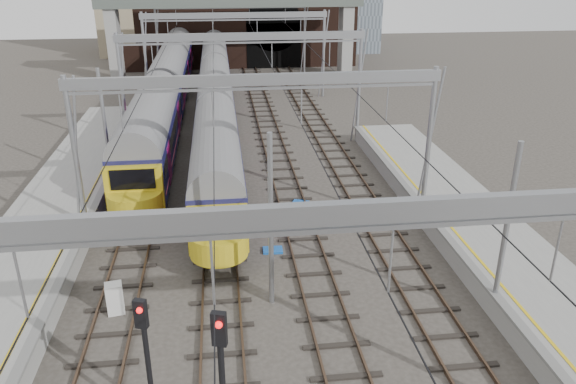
{
  "coord_description": "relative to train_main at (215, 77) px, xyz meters",
  "views": [
    {
      "loc": [
        -1.65,
        -16.68,
        12.74
      ],
      "look_at": [
        1.31,
        7.38,
        2.4
      ],
      "focal_mm": 35.0,
      "sensor_mm": 36.0,
      "label": 1
    }
  ],
  "objects": [
    {
      "name": "equip_cover_b",
      "position": [
        4.48,
        -23.39,
        -2.33
      ],
      "size": [
        1.03,
        0.89,
        0.1
      ],
      "primitive_type": "cube",
      "rotation": [
        0.0,
        0.0,
        -0.4
      ],
      "color": "#1755B0",
      "rests_on": "ground"
    },
    {
      "name": "equip_cover_a",
      "position": [
        2.44,
        -28.55,
        -2.33
      ],
      "size": [
        0.93,
        0.67,
        0.11
      ],
      "primitive_type": "cube",
      "rotation": [
        0.0,
        0.0,
        -0.04
      ],
      "color": "#1755B0",
      "rests_on": "ground"
    },
    {
      "name": "retaining_wall",
      "position": [
        3.4,
        17.28,
        1.95
      ],
      "size": [
        28.0,
        2.75,
        9.0
      ],
      "color": "black",
      "rests_on": "ground"
    },
    {
      "name": "platform_right",
      "position": [
        12.18,
        -36.15,
        -1.83
      ],
      "size": [
        4.32,
        47.0,
        1.12
      ],
      "color": "gray",
      "rests_on": "ground"
    },
    {
      "name": "platform_left",
      "position": [
        -8.18,
        -32.15,
        -1.83
      ],
      "size": [
        4.32,
        55.0,
        1.12
      ],
      "color": "gray",
      "rests_on": "ground"
    },
    {
      "name": "train_main",
      "position": [
        0.0,
        0.0,
        0.0
      ],
      "size": [
        2.62,
        60.73,
        4.57
      ],
      "color": "black",
      "rests_on": "ground"
    },
    {
      "name": "equip_cover_c",
      "position": [
        6.28,
        -25.23,
        -2.33
      ],
      "size": [
        1.06,
        0.85,
        0.11
      ],
      "primitive_type": "cube",
      "rotation": [
        0.0,
        0.0,
        0.22
      ],
      "color": "#1755B0",
      "rests_on": "ground"
    },
    {
      "name": "train_second",
      "position": [
        -4.0,
        -0.83,
        0.14
      ],
      "size": [
        2.87,
        49.69,
        4.91
      ],
      "color": "black",
      "rests_on": "ground"
    },
    {
      "name": "ground",
      "position": [
        2.0,
        -34.65,
        -2.38
      ],
      "size": [
        160.0,
        160.0,
        0.0
      ],
      "primitive_type": "plane",
      "color": "#38332D",
      "rests_on": "ground"
    },
    {
      "name": "signal_near_centre",
      "position": [
        0.06,
        -40.21,
        0.78
      ],
      "size": [
        0.39,
        0.47,
        5.04
      ],
      "rotation": [
        0.0,
        0.0,
        -0.29
      ],
      "color": "black",
      "rests_on": "ground"
    },
    {
      "name": "overbridge",
      "position": [
        2.0,
        11.35,
        4.89
      ],
      "size": [
        28.0,
        3.0,
        9.25
      ],
      "color": "gray",
      "rests_on": "ground"
    },
    {
      "name": "tracks",
      "position": [
        2.0,
        -19.65,
        -2.36
      ],
      "size": [
        14.4,
        80.0,
        0.22
      ],
      "color": "#4C3828",
      "rests_on": "ground"
    },
    {
      "name": "overhead_line",
      "position": [
        2.0,
        -13.16,
        4.19
      ],
      "size": [
        16.8,
        80.0,
        8.0
      ],
      "color": "gray",
      "rests_on": "ground"
    },
    {
      "name": "relay_cabinet",
      "position": [
        -4.0,
        -32.61,
        -1.75
      ],
      "size": [
        0.72,
        0.63,
        1.26
      ],
      "primitive_type": "cube",
      "rotation": [
        0.0,
        0.0,
        0.18
      ],
      "color": "silver",
      "rests_on": "ground"
    },
    {
      "name": "signal_near_left",
      "position": [
        -1.95,
        -38.8,
        0.55
      ],
      "size": [
        0.37,
        0.46,
        4.61
      ],
      "rotation": [
        0.0,
        0.0,
        -0.34
      ],
      "color": "black",
      "rests_on": "ground"
    }
  ]
}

